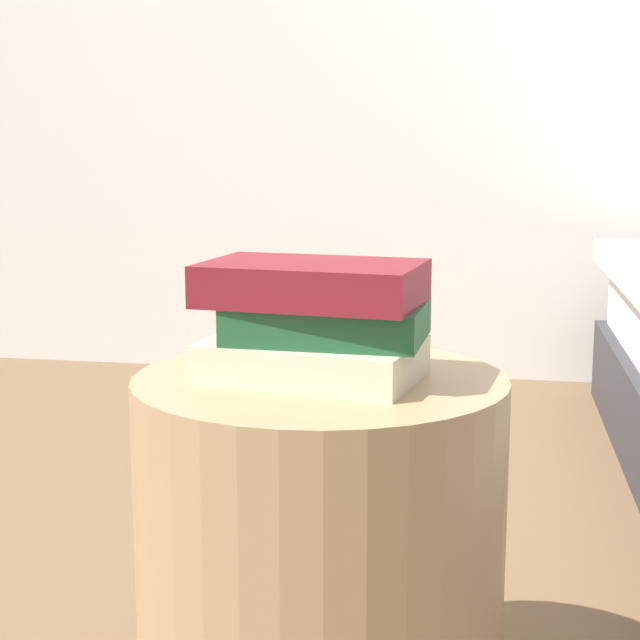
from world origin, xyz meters
TOP-DOWN VIEW (x-y plane):
  - side_table at (0.00, 0.00)m, footprint 0.45×0.45m
  - book_cream at (-0.01, -0.01)m, footprint 0.27×0.20m
  - book_forest at (0.01, 0.00)m, footprint 0.23×0.17m
  - book_maroon at (-0.01, -0.01)m, footprint 0.27×0.19m

SIDE VIEW (x-z plane):
  - side_table at x=0.00m, z-range 0.00..0.46m
  - book_cream at x=-0.01m, z-range 0.46..0.50m
  - book_forest at x=0.01m, z-range 0.50..0.55m
  - book_maroon at x=-0.01m, z-range 0.55..0.60m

